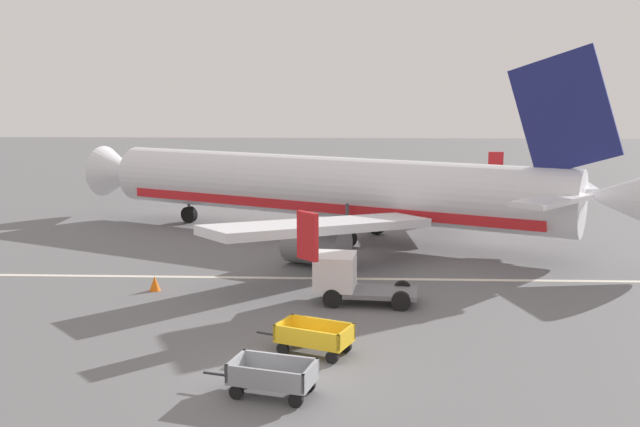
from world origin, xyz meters
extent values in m
plane|color=slate|center=(0.00, 0.00, 0.00)|extent=(220.00, 220.00, 0.00)
cube|color=silver|center=(0.00, 12.08, 0.01)|extent=(120.00, 0.36, 0.01)
cylinder|color=silver|center=(0.69, 21.99, 3.15)|extent=(28.73, 16.08, 3.70)
cube|color=red|center=(0.69, 21.99, 2.13)|extent=(25.94, 14.64, 0.56)
cone|color=silver|center=(-14.25, 28.99, 3.15)|extent=(4.44, 4.64, 3.63)
cone|color=silver|center=(16.22, 14.71, 3.65)|extent=(5.57, 5.09, 3.52)
cube|color=silver|center=(0.88, 12.67, 2.48)|extent=(11.29, 10.75, 1.35)
cube|color=red|center=(0.50, 5.67, 3.43)|extent=(0.90, 0.94, 1.90)
cylinder|color=gray|center=(0.43, 14.61, 1.13)|extent=(3.79, 3.26, 2.10)
cube|color=silver|center=(7.97, 27.80, 2.48)|extent=(3.30, 13.12, 1.35)
cube|color=red|center=(13.11, 32.57, 3.43)|extent=(1.11, 0.26, 1.90)
cylinder|color=gray|center=(6.19, 26.91, 1.13)|extent=(3.79, 3.26, 2.10)
cube|color=navy|center=(13.19, 16.13, 7.90)|extent=(5.56, 2.86, 6.88)
cube|color=silver|center=(12.01, 13.15, 3.75)|extent=(4.87, 5.03, 0.24)
cube|color=silver|center=(14.72, 18.94, 3.75)|extent=(2.43, 5.38, 0.24)
cylinder|color=#4C4C51|center=(-8.82, 26.44, 1.57)|extent=(0.20, 0.20, 2.04)
cylinder|color=black|center=(-8.82, 26.44, 0.55)|extent=(1.19, 0.87, 1.10)
cylinder|color=#4C4C51|center=(2.02, 18.93, 1.57)|extent=(0.20, 0.20, 2.04)
cylinder|color=black|center=(2.02, 18.93, 0.55)|extent=(1.19, 0.87, 1.10)
cylinder|color=#4C4C51|center=(3.89, 22.92, 1.57)|extent=(0.20, 0.20, 2.04)
cylinder|color=black|center=(3.89, 22.92, 0.55)|extent=(1.19, 0.87, 1.10)
cube|color=gray|center=(-0.15, -1.47, 0.48)|extent=(2.78, 2.02, 0.08)
cube|color=gray|center=(-0.33, -2.10, 0.80)|extent=(2.44, 0.76, 0.55)
cube|color=gray|center=(0.02, -0.85, 0.80)|extent=(2.44, 0.76, 0.55)
cube|color=gray|center=(-1.31, -1.15, 0.80)|extent=(0.47, 1.38, 0.55)
cube|color=gray|center=(1.00, -1.79, 0.80)|extent=(0.47, 1.38, 0.55)
cylinder|color=#2D2D33|center=(-1.89, -0.99, 0.44)|extent=(0.99, 0.34, 0.08)
cylinder|color=black|center=(-1.21, -1.76, 0.22)|extent=(0.47, 0.27, 0.44)
cylinder|color=black|center=(-0.91, -0.68, 0.22)|extent=(0.47, 0.27, 0.44)
cylinder|color=black|center=(0.60, -2.26, 0.22)|extent=(0.47, 0.27, 0.44)
cylinder|color=black|center=(0.90, -1.18, 0.22)|extent=(0.47, 0.27, 0.44)
cube|color=gold|center=(0.94, 2.04, 0.48)|extent=(2.85, 2.26, 0.08)
cube|color=gold|center=(0.68, 1.44, 0.80)|extent=(2.34, 1.07, 0.55)
cube|color=gold|center=(1.19, 2.64, 0.80)|extent=(2.34, 1.07, 0.55)
cube|color=gold|center=(-0.17, 2.51, 0.80)|extent=(0.64, 1.33, 0.55)
cube|color=gold|center=(2.04, 1.57, 0.80)|extent=(0.64, 1.33, 0.55)
cylinder|color=#2D2D33|center=(-0.72, 2.74, 0.44)|extent=(0.95, 0.46, 0.08)
cylinder|color=black|center=(-0.15, 1.89, 0.22)|extent=(0.47, 0.32, 0.44)
cylinder|color=black|center=(0.29, 2.92, 0.22)|extent=(0.47, 0.32, 0.44)
cylinder|color=black|center=(1.58, 1.16, 0.22)|extent=(0.47, 0.32, 0.44)
cylinder|color=black|center=(2.02, 2.19, 0.22)|extent=(0.47, 0.32, 0.44)
cube|color=slate|center=(3.50, 8.07, 0.50)|extent=(3.28, 2.22, 0.20)
cube|color=white|center=(1.53, 8.28, 1.35)|extent=(1.89, 2.07, 1.50)
cube|color=#19232D|center=(0.74, 8.36, 1.50)|extent=(0.25, 1.61, 0.67)
cylinder|color=black|center=(1.43, 7.43, 0.40)|extent=(0.83, 0.38, 0.80)
cylinder|color=black|center=(1.61, 9.13, 0.40)|extent=(0.83, 0.38, 0.80)
cylinder|color=black|center=(4.30, 7.13, 0.40)|extent=(0.83, 0.38, 0.80)
cylinder|color=black|center=(4.48, 8.83, 0.40)|extent=(0.83, 0.38, 0.80)
cone|color=orange|center=(-6.72, 9.67, 0.33)|extent=(0.51, 0.51, 0.67)
camera|label=1|loc=(2.09, -21.92, 9.17)|focal=40.61mm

